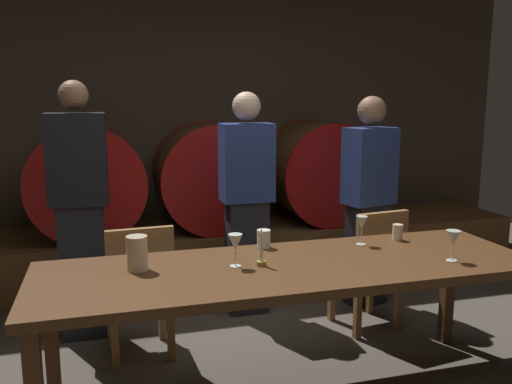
{
  "coord_description": "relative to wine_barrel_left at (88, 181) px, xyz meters",
  "views": [
    {
      "loc": [
        -0.91,
        -2.45,
        1.65
      ],
      "look_at": [
        -0.02,
        0.66,
        1.07
      ],
      "focal_mm": 37.51,
      "sensor_mm": 36.0,
      "label": 1
    }
  ],
  "objects": [
    {
      "name": "wine_barrel_left",
      "position": [
        0.0,
        0.0,
        0.0
      ],
      "size": [
        0.95,
        0.78,
        0.95
      ],
      "color": "#513319",
      "rests_on": "barrel_shelf"
    },
    {
      "name": "wine_glass_right",
      "position": [
        1.93,
        -2.31,
        -0.05
      ],
      "size": [
        0.08,
        0.08,
        0.17
      ],
      "color": "silver",
      "rests_on": "dining_table"
    },
    {
      "name": "wine_glass_left",
      "position": [
        0.78,
        -2.08,
        -0.04
      ],
      "size": [
        0.08,
        0.08,
        0.17
      ],
      "color": "silver",
      "rests_on": "dining_table"
    },
    {
      "name": "dining_table",
      "position": [
        1.07,
        -2.12,
        -0.24
      ],
      "size": [
        2.66,
        0.83,
        0.77
      ],
      "color": "#4C2D16",
      "rests_on": "ground"
    },
    {
      "name": "wine_barrel_right",
      "position": [
        2.12,
        0.0,
        0.0
      ],
      "size": [
        0.95,
        0.78,
        0.95
      ],
      "color": "#513319",
      "rests_on": "barrel_shelf"
    },
    {
      "name": "chair_right",
      "position": [
        1.92,
        -1.45,
        -0.45
      ],
      "size": [
        0.45,
        0.45,
        0.88
      ],
      "rotation": [
        0.0,
        0.0,
        3.27
      ],
      "color": "olive",
      "rests_on": "ground"
    },
    {
      "name": "cup_left",
      "position": [
        1.02,
        -1.79,
        -0.11
      ],
      "size": [
        0.08,
        0.08,
        0.11
      ],
      "primitive_type": "cylinder",
      "color": "white",
      "rests_on": "dining_table"
    },
    {
      "name": "candle_center",
      "position": [
        0.92,
        -2.11,
        -0.11
      ],
      "size": [
        0.05,
        0.05,
        0.2
      ],
      "color": "olive",
      "rests_on": "dining_table"
    },
    {
      "name": "guest_left",
      "position": [
        -0.03,
        -1.0,
        -0.04
      ],
      "size": [
        0.39,
        0.25,
        1.75
      ],
      "rotation": [
        0.0,
        0.0,
        3.1
      ],
      "color": "black",
      "rests_on": "ground"
    },
    {
      "name": "back_wall",
      "position": [
        1.06,
        0.55,
        0.56
      ],
      "size": [
        6.47,
        0.24,
        3.0
      ],
      "primitive_type": "cube",
      "color": "#473A2D",
      "rests_on": "ground"
    },
    {
      "name": "wine_barrel_center",
      "position": [
        1.05,
        0.0,
        0.0
      ],
      "size": [
        0.95,
        0.78,
        0.95
      ],
      "color": "#513319",
      "rests_on": "barrel_shelf"
    },
    {
      "name": "wine_glass_center",
      "position": [
        1.61,
        -1.89,
        -0.04
      ],
      "size": [
        0.07,
        0.07,
        0.18
      ],
      "color": "silver",
      "rests_on": "dining_table"
    },
    {
      "name": "pitcher",
      "position": [
        0.28,
        -2.0,
        -0.08
      ],
      "size": [
        0.11,
        0.11,
        0.18
      ],
      "color": "beige",
      "rests_on": "dining_table"
    },
    {
      "name": "guest_center",
      "position": [
        1.16,
        -0.89,
        -0.07
      ],
      "size": [
        0.38,
        0.24,
        1.68
      ],
      "rotation": [
        0.0,
        0.0,
        3.15
      ],
      "color": "black",
      "rests_on": "ground"
    },
    {
      "name": "guest_right",
      "position": [
        2.13,
        -0.98,
        -0.09
      ],
      "size": [
        0.43,
        0.32,
        1.65
      ],
      "rotation": [
        0.0,
        0.0,
        3.38
      ],
      "color": "black",
      "rests_on": "ground"
    },
    {
      "name": "barrel_shelf",
      "position": [
        1.06,
        0.0,
        -0.7
      ],
      "size": [
        5.83,
        0.9,
        0.47
      ],
      "primitive_type": "cube",
      "color": "brown",
      "rests_on": "ground"
    },
    {
      "name": "cup_right",
      "position": [
        1.87,
        -1.85,
        -0.12
      ],
      "size": [
        0.06,
        0.06,
        0.1
      ],
      "primitive_type": "cylinder",
      "color": "beige",
      "rests_on": "dining_table"
    },
    {
      "name": "chair_left",
      "position": [
        0.32,
        -1.45,
        -0.45
      ],
      "size": [
        0.42,
        0.42,
        0.88
      ],
      "rotation": [
        0.0,
        0.0,
        3.2
      ],
      "color": "olive",
      "rests_on": "ground"
    }
  ]
}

